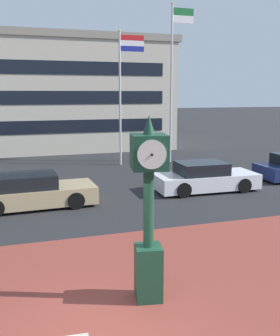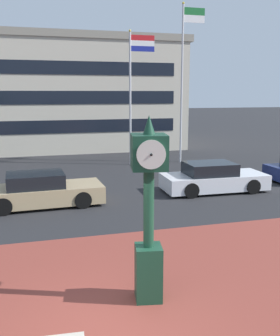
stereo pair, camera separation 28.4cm
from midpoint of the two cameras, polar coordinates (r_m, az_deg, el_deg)
name	(u,v)px [view 2 (the right image)]	position (r m, az deg, el deg)	size (l,w,h in m)	color
plaza_brick_paving	(93,325)	(7.78, -5.90, -22.06)	(44.00, 9.08, 0.01)	brown
street_clock	(149,211)	(7.80, 2.34, -6.41)	(0.79, 0.83, 3.83)	#19422D
car_street_mid	(213,178)	(17.24, 11.19, -1.52)	(4.57, 2.01, 1.28)	silver
car_street_far	(41,191)	(15.20, -13.93, -3.32)	(4.63, 2.08, 1.28)	tan
flagpole_primary	(133,87)	(23.06, -0.70, 11.87)	(1.53, 0.14, 7.80)	silver
flagpole_secondary	(184,73)	(24.08, 6.82, 13.69)	(1.44, 0.14, 9.47)	silver
civic_building	(19,94)	(32.15, -17.24, 10.44)	(24.97, 10.36, 8.40)	beige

